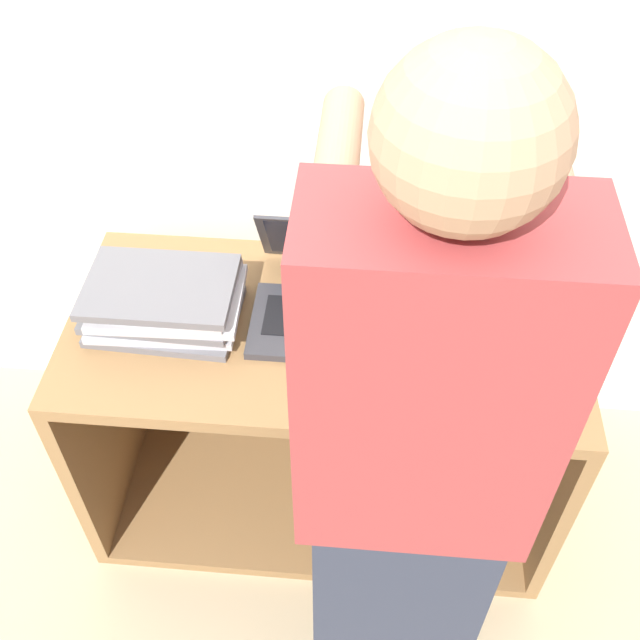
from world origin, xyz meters
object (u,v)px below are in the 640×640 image
(laptop_stack_left, at_px, (164,300))
(person, at_px, (411,489))
(laptop_stack_right, at_px, (487,316))
(laptop_open, at_px, (325,295))

(laptop_stack_left, bearing_deg, person, -41.25)
(laptop_stack_right, distance_m, person, 0.55)
(laptop_open, distance_m, person, 0.62)
(laptop_stack_right, xyz_separation_m, person, (-0.18, -0.52, 0.07))
(person, bearing_deg, laptop_stack_right, 70.74)
(laptop_stack_left, height_order, person, person)
(laptop_open, bearing_deg, laptop_stack_right, -8.77)
(laptop_open, relative_size, laptop_stack_right, 0.99)
(laptop_stack_right, height_order, person, person)
(laptop_open, xyz_separation_m, person, (0.20, -0.57, 0.09))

